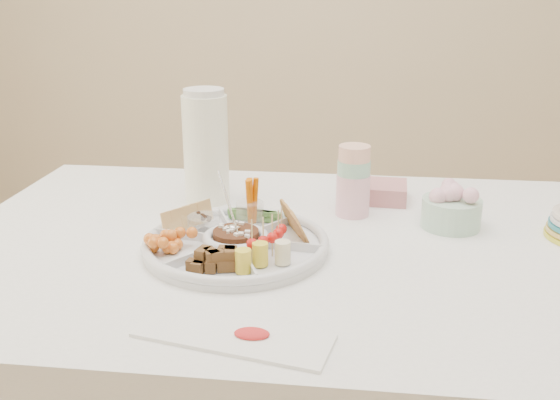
# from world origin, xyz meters

# --- Properties ---
(dining_table) EXTENTS (1.52, 1.02, 0.76)m
(dining_table) POSITION_xyz_m (0.00, 0.00, 0.38)
(dining_table) COLOR white
(dining_table) RESTS_ON floor
(party_tray) EXTENTS (0.43, 0.43, 0.04)m
(party_tray) POSITION_xyz_m (-0.11, -0.07, 0.78)
(party_tray) COLOR silver
(party_tray) RESTS_ON dining_table
(bean_dip) EXTENTS (0.11, 0.11, 0.04)m
(bean_dip) POSITION_xyz_m (-0.11, -0.07, 0.79)
(bean_dip) COLOR #582911
(bean_dip) RESTS_ON party_tray
(tortillas) EXTENTS (0.11, 0.11, 0.06)m
(tortillas) POSITION_xyz_m (0.01, -0.02, 0.80)
(tortillas) COLOR #BD9345
(tortillas) RESTS_ON party_tray
(carrot_cucumber) EXTENTS (0.13, 0.13, 0.11)m
(carrot_cucumber) POSITION_xyz_m (-0.10, 0.06, 0.82)
(carrot_cucumber) COLOR #DA6300
(carrot_cucumber) RESTS_ON party_tray
(pita_raisins) EXTENTS (0.11, 0.11, 0.05)m
(pita_raisins) POSITION_xyz_m (-0.22, 0.01, 0.80)
(pita_raisins) COLOR tan
(pita_raisins) RESTS_ON party_tray
(cherries) EXTENTS (0.12, 0.12, 0.04)m
(cherries) POSITION_xyz_m (-0.23, -0.12, 0.79)
(cherries) COLOR orange
(cherries) RESTS_ON party_tray
(granola_chunks) EXTENTS (0.10, 0.10, 0.04)m
(granola_chunks) POSITION_xyz_m (-0.13, -0.20, 0.79)
(granola_chunks) COLOR brown
(granola_chunks) RESTS_ON party_tray
(banana_tomato) EXTENTS (0.11, 0.11, 0.08)m
(banana_tomato) POSITION_xyz_m (-0.01, -0.15, 0.82)
(banana_tomato) COLOR #EAE682
(banana_tomato) RESTS_ON party_tray
(cup_stack) EXTENTS (0.10, 0.10, 0.22)m
(cup_stack) POSITION_xyz_m (0.13, 0.18, 0.87)
(cup_stack) COLOR beige
(cup_stack) RESTS_ON dining_table
(thermos) EXTENTS (0.13, 0.13, 0.29)m
(thermos) POSITION_xyz_m (-0.24, 0.24, 0.90)
(thermos) COLOR white
(thermos) RESTS_ON dining_table
(flower_bowl) EXTENTS (0.17, 0.17, 0.10)m
(flower_bowl) POSITION_xyz_m (0.35, 0.13, 0.81)
(flower_bowl) COLOR #97B2A6
(flower_bowl) RESTS_ON dining_table
(napkin_stack) EXTENTS (0.14, 0.13, 0.05)m
(napkin_stack) POSITION_xyz_m (0.19, 0.29, 0.78)
(napkin_stack) COLOR tan
(napkin_stack) RESTS_ON dining_table
(placemat) EXTENTS (0.33, 0.17, 0.01)m
(placemat) POSITION_xyz_m (-0.05, -0.40, 0.76)
(placemat) COLOR white
(placemat) RESTS_ON dining_table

